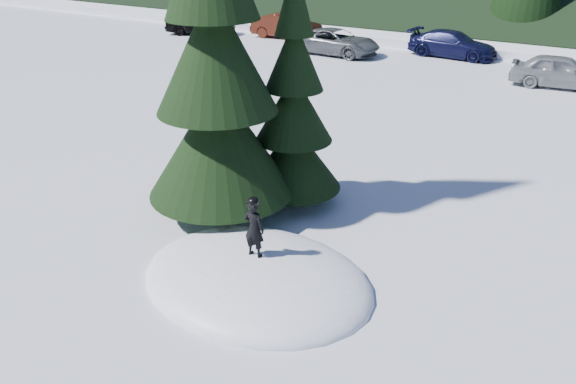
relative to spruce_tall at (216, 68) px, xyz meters
The scene contains 10 objects.
ground 4.37m from the spruce_tall, 39.29° to the right, with size 200.00×200.00×0.00m, color white.
snow_mound 4.37m from the spruce_tall, 39.29° to the right, with size 4.48×3.52×0.96m, color white.
spruce_tall is the anchor object (origin of this frame).
spruce_short 2.11m from the spruce_tall, 54.46° to the left, with size 2.20×2.20×5.37m.
child_skier 3.54m from the spruce_tall, 38.97° to the right, with size 0.40×0.26×1.10m, color black.
car_0 24.14m from the spruce_tall, 131.67° to the left, with size 1.69×4.20×1.43m, color black.
car_1 22.57m from the spruce_tall, 118.96° to the left, with size 1.46×4.17×1.38m, color #3B140A.
car_2 18.33m from the spruce_tall, 110.07° to the left, with size 2.10×4.56×1.27m, color #565B5F.
car_3 19.80m from the spruce_tall, 92.98° to the left, with size 1.78×4.38×1.27m, color black.
car_4 16.93m from the spruce_tall, 74.32° to the left, with size 1.55×3.84×1.31m, color gray.
Camera 1 is at (5.13, -6.97, 5.90)m, focal length 35.00 mm.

